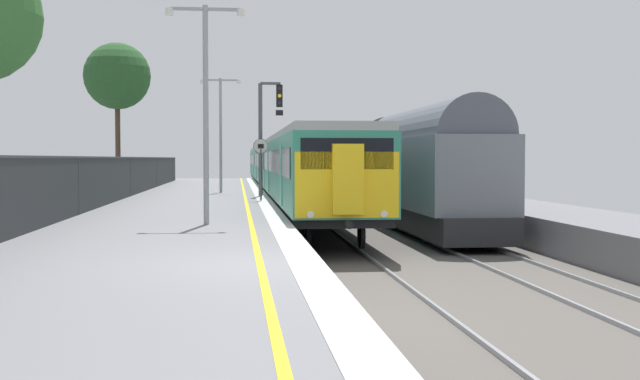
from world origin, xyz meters
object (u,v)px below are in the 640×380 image
Objects in this scene: speed_limit_sign at (261,161)px; platform_lamp_mid at (206,96)px; signal_gantry at (266,125)px; commuter_train_at_platform at (280,165)px; background_tree_left at (117,78)px; freight_train_adjacent_track at (366,163)px; platform_lamp_far at (221,125)px.

platform_lamp_mid is at bearing -98.78° from speed_limit_sign.
signal_gantry is 0.91× the size of platform_lamp_mid.
commuter_train_at_platform is 19.50m from speed_limit_sign.
platform_lamp_mid is 31.45m from background_tree_left.
speed_limit_sign is 0.28× the size of background_tree_left.
signal_gantry is at bearing -132.62° from freight_train_adjacent_track.
background_tree_left is at bearing 102.36° from platform_lamp_mid.
background_tree_left is (-6.69, 30.53, 3.45)m from platform_lamp_mid.
speed_limit_sign is 21.63m from background_tree_left.
background_tree_left is at bearing 113.68° from speed_limit_sign.
signal_gantry reaches higher than freight_train_adjacent_track.
freight_train_adjacent_track is 8.04m from platform_lamp_far.
commuter_train_at_platform is 10.52m from freight_train_adjacent_track.
speed_limit_sign is 11.56m from platform_lamp_mid.
freight_train_adjacent_track is 7.22× the size of platform_lamp_mid.
signal_gantry is at bearing -95.38° from commuter_train_at_platform.
signal_gantry is 2.05× the size of speed_limit_sign.
speed_limit_sign is at bearing -95.43° from commuter_train_at_platform.
background_tree_left is (-6.69, 11.40, 3.41)m from platform_lamp_far.
commuter_train_at_platform is 30.98m from platform_lamp_mid.
platform_lamp_far reaches higher than speed_limit_sign.
speed_limit_sign is (-5.85, -9.68, 0.13)m from freight_train_adjacent_track.
commuter_train_at_platform is 1.55× the size of freight_train_adjacent_track.
platform_lamp_mid is at bearing -77.64° from background_tree_left.
platform_lamp_far is at bearing 117.15° from signal_gantry.
signal_gantry is (-5.48, -5.96, 1.72)m from freight_train_adjacent_track.
background_tree_left is (-8.80, 15.51, 3.57)m from signal_gantry.
background_tree_left reaches higher than platform_lamp_mid.
commuter_train_at_platform is at bearing 83.33° from platform_lamp_mid.
speed_limit_sign is 8.22m from platform_lamp_far.
speed_limit_sign is 0.44× the size of platform_lamp_mid.
platform_lamp_mid is at bearing -109.90° from freight_train_adjacent_track.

